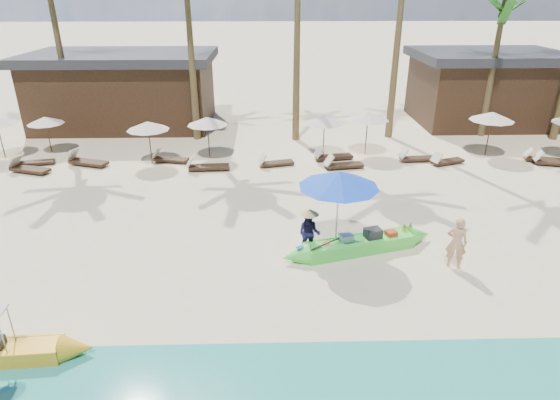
{
  "coord_description": "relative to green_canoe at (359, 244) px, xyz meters",
  "views": [
    {
      "loc": [
        0.6,
        -11.19,
        7.65
      ],
      "look_at": [
        0.95,
        2.0,
        1.7
      ],
      "focal_mm": 30.0,
      "sensor_mm": 36.0,
      "label": 1
    }
  ],
  "objects": [
    {
      "name": "resort_parasol_7",
      "position": [
        2.08,
        9.71,
        1.71
      ],
      "size": [
        2.11,
        2.11,
        2.17
      ],
      "color": "#372216",
      "rests_on": "ground"
    },
    {
      "name": "lounger_7_right",
      "position": [
        4.27,
        8.46,
        -0.05
      ],
      "size": [
        1.78,
        0.63,
        0.6
      ],
      "rotation": [
        0.0,
        0.0,
        0.05
      ],
      "color": "#372216",
      "rests_on": "ground"
    },
    {
      "name": "lounger_8_left",
      "position": [
        5.62,
        8.0,
        -0.06
      ],
      "size": [
        1.76,
        1.06,
        0.57
      ],
      "rotation": [
        0.0,
        0.0,
        0.35
      ],
      "color": "#372216",
      "rests_on": "ground"
    },
    {
      "name": "lounger_5_left",
      "position": [
        -5.76,
        7.52,
        -0.03
      ],
      "size": [
        1.96,
        0.69,
        0.66
      ],
      "rotation": [
        0.0,
        0.0,
        0.05
      ],
      "color": "#372216",
      "rests_on": "ground"
    },
    {
      "name": "resort_parasol_5",
      "position": [
        -5.8,
        9.39,
        1.59
      ],
      "size": [
        1.98,
        1.98,
        2.04
      ],
      "color": "#372216",
      "rests_on": "ground"
    },
    {
      "name": "lounger_6_right",
      "position": [
        0.56,
        7.58,
        -0.04
      ],
      "size": [
        1.89,
        0.84,
        0.62
      ],
      "rotation": [
        0.0,
        0.0,
        0.15
      ],
      "color": "#372216",
      "rests_on": "ground"
    },
    {
      "name": "lounger_3_right",
      "position": [
        -14.02,
        8.41,
        -0.06
      ],
      "size": [
        1.69,
        0.82,
        0.55
      ],
      "rotation": [
        0.0,
        0.0,
        0.21
      ],
      "color": "#372216",
      "rests_on": "ground"
    },
    {
      "name": "lounger_4_right",
      "position": [
        -7.7,
        8.68,
        -0.05
      ],
      "size": [
        1.8,
        0.86,
        0.59
      ],
      "rotation": [
        0.0,
        0.0,
        -0.2
      ],
      "color": "#372216",
      "rests_on": "ground"
    },
    {
      "name": "resort_parasol_4",
      "position": [
        -8.48,
        8.57,
        1.6
      ],
      "size": [
        1.99,
        1.99,
        2.05
      ],
      "color": "#372216",
      "rests_on": "ground"
    },
    {
      "name": "pavilion_east",
      "position": [
        10.53,
        15.8,
        1.95
      ],
      "size": [
        8.8,
        6.6,
        4.3
      ],
      "color": "#372216",
      "rests_on": "ground"
    },
    {
      "name": "vendor_green",
      "position": [
        -1.62,
        -0.15,
        0.49
      ],
      "size": [
        0.83,
        0.73,
        1.46
      ],
      "primitive_type": "imported",
      "rotation": [
        0.0,
        0.0,
        -0.27
      ],
      "color": "#141335",
      "rests_on": "ground"
    },
    {
      "name": "lounger_4_left",
      "position": [
        -11.54,
        8.33,
        -0.02
      ],
      "size": [
        2.06,
        1.2,
        0.67
      ],
      "rotation": [
        0.0,
        0.0,
        -0.32
      ],
      "color": "#372216",
      "rests_on": "ground"
    },
    {
      "name": "lounger_9_left",
      "position": [
        10.57,
        7.73,
        -0.05
      ],
      "size": [
        1.84,
        1.0,
        0.6
      ],
      "rotation": [
        0.0,
        0.0,
        -0.27
      ],
      "color": "#372216",
      "rests_on": "ground"
    },
    {
      "name": "resort_parasol_3",
      "position": [
        -14.04,
        10.41,
        1.42
      ],
      "size": [
        1.79,
        1.79,
        1.85
      ],
      "color": "#372216",
      "rests_on": "ground"
    },
    {
      "name": "green_canoe",
      "position": [
        0.0,
        0.0,
        0.0
      ],
      "size": [
        5.62,
        1.96,
        0.73
      ],
      "rotation": [
        0.0,
        0.0,
        0.28
      ],
      "color": "#45DB42",
      "rests_on": "ground"
    },
    {
      "name": "tourist",
      "position": [
        2.67,
        -0.97,
        0.58
      ],
      "size": [
        0.71,
        0.61,
        1.65
      ],
      "primitive_type": "imported",
      "rotation": [
        0.0,
        0.0,
        2.71
      ],
      "color": "tan",
      "rests_on": "ground"
    },
    {
      "name": "lounger_3_left",
      "position": [
        -13.87,
        7.44,
        -0.03
      ],
      "size": [
        2.02,
        1.16,
        0.66
      ],
      "rotation": [
        0.0,
        0.0,
        -0.31
      ],
      "color": "#372216",
      "rests_on": "ground"
    },
    {
      "name": "blue_umbrella",
      "position": [
        -0.74,
        0.16,
        2.18
      ],
      "size": [
        2.49,
        2.49,
        2.68
      ],
      "color": "#99999E",
      "rests_on": "ground"
    },
    {
      "name": "lounger_6_left",
      "position": [
        -2.59,
        7.99,
        -0.06
      ],
      "size": [
        1.75,
        0.91,
        0.57
      ],
      "rotation": [
        0.0,
        0.0,
        0.24
      ],
      "color": "#372216",
      "rests_on": "ground"
    },
    {
      "name": "lounger_7_left",
      "position": [
        0.23,
        8.77,
        -0.03
      ],
      "size": [
        1.97,
        0.93,
        0.64
      ],
      "rotation": [
        0.0,
        0.0,
        0.19
      ],
      "color": "#372216",
      "rests_on": "ground"
    },
    {
      "name": "palm_6",
      "position": [
        9.37,
        12.81,
        6.81
      ],
      "size": [
        2.08,
        2.08,
        8.51
      ],
      "color": "brown",
      "rests_on": "ground"
    },
    {
      "name": "ground",
      "position": [
        -3.47,
        -1.7,
        -0.25
      ],
      "size": [
        240.0,
        240.0,
        0.0
      ],
      "primitive_type": "plane",
      "color": "beige",
      "rests_on": "ground"
    },
    {
      "name": "pavilion_west",
      "position": [
        -11.47,
        15.8,
        1.94
      ],
      "size": [
        10.8,
        6.6,
        4.3
      ],
      "color": "#372216",
      "rests_on": "ground"
    },
    {
      "name": "resort_parasol_8",
      "position": [
        8.13,
        9.36,
        1.74
      ],
      "size": [
        2.14,
        2.14,
        2.2
      ],
      "color": "#372216",
      "rests_on": "ground"
    },
    {
      "name": "lounger_9_right",
      "position": [
        10.33,
        8.25,
        -0.05
      ],
      "size": [
        1.76,
        0.97,
        0.57
      ],
      "rotation": [
        0.0,
        0.0,
        -0.28
      ],
      "color": "#372216",
      "rests_on": "ground"
    },
    {
      "name": "resort_parasol_6",
      "position": [
        -0.09,
        9.52,
        1.59
      ],
      "size": [
        1.97,
        1.97,
        2.03
      ],
      "color": "#372216",
      "rests_on": "ground"
    }
  ]
}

